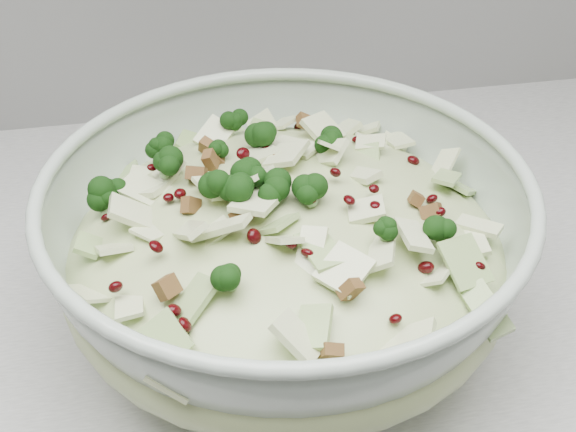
% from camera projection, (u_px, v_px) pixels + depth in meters
% --- Properties ---
extents(mixing_bowl, '(0.46, 0.46, 0.15)m').
position_uv_depth(mixing_bowl, '(286.00, 256.00, 0.61)').
color(mixing_bowl, '#A5B5A5').
rests_on(mixing_bowl, counter).
extents(salad, '(0.35, 0.35, 0.15)m').
position_uv_depth(salad, '(286.00, 231.00, 0.60)').
color(salad, '#BBCA8A').
rests_on(salad, mixing_bowl).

